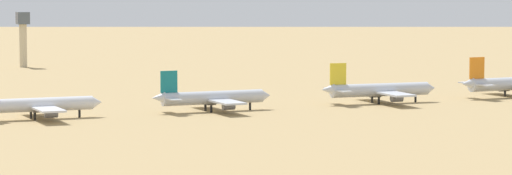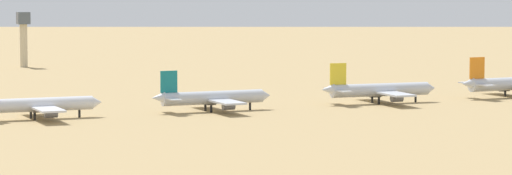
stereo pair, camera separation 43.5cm
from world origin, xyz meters
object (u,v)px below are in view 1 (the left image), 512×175
object	(u,v)px
parked_jet_yellow_5	(379,90)
control_tower	(23,34)
parked_jet_red_3	(37,105)
parked_jet_teal_4	(212,98)

from	to	relation	value
parked_jet_yellow_5	control_tower	distance (m)	210.31
parked_jet_red_3	parked_jet_yellow_5	world-z (taller)	parked_jet_yellow_5
parked_jet_teal_4	control_tower	xyz separation A→B (m)	(-12.84, 201.98, 10.29)
parked_jet_yellow_5	control_tower	xyz separation A→B (m)	(-67.90, 198.79, 10.11)
control_tower	parked_jet_teal_4	bearing A→B (deg)	-86.36
parked_jet_red_3	parked_jet_teal_4	size ratio (longest dim) A/B	0.99
parked_jet_red_3	parked_jet_yellow_5	size ratio (longest dim) A/B	0.95
parked_jet_red_3	parked_jet_yellow_5	distance (m)	105.84
parked_jet_teal_4	parked_jet_yellow_5	distance (m)	55.15
parked_jet_yellow_5	control_tower	world-z (taller)	control_tower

